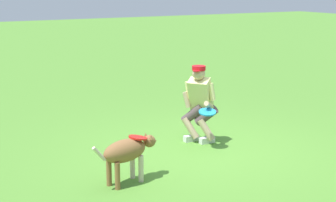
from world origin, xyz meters
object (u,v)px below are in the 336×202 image
object	(u,v)px
dog	(127,152)
frisbee_flying	(138,138)
frisbee_held	(207,112)
person	(200,101)

from	to	relation	value
dog	frisbee_flying	world-z (taller)	frisbee_flying
frisbee_flying	dog	bearing A→B (deg)	14.75
dog	frisbee_held	xyz separation A→B (m)	(-1.71, -0.69, 0.18)
dog	frisbee_flying	size ratio (longest dim) A/B	4.19
frisbee_flying	person	bearing A→B (deg)	-147.90
person	dog	bearing A→B (deg)	-7.04
frisbee_flying	frisbee_held	size ratio (longest dim) A/B	0.92
person	frisbee_held	world-z (taller)	person
frisbee_flying	frisbee_held	distance (m)	1.67
frisbee_held	dog	bearing A→B (deg)	22.05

